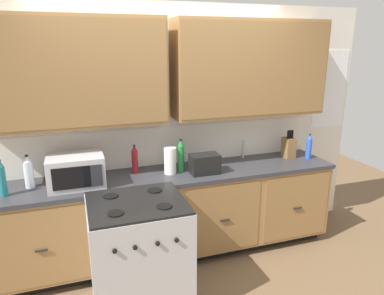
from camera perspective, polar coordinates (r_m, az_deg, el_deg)
ground_plane at (r=3.65m, az=-1.29°, el=-19.05°), size 8.24×8.24×0.00m
wall_unit at (r=3.49m, az=-3.89°, el=8.71°), size 4.50×0.40×2.51m
counter_run at (r=3.66m, az=-2.73°, el=-10.53°), size 3.33×0.64×0.90m
stove_range at (r=3.03m, az=-8.50°, el=-16.69°), size 0.76×0.68×0.95m
microwave at (r=3.29m, az=-18.14°, el=-3.55°), size 0.48×0.37×0.28m
toaster at (r=3.45m, az=2.04°, el=-2.63°), size 0.28×0.18×0.19m
knife_block at (r=4.07m, az=15.27°, el=0.04°), size 0.11×0.14×0.31m
sink_faucet at (r=3.94m, az=8.24°, el=-0.30°), size 0.02×0.02×0.20m
paper_towel_roll at (r=3.43m, az=-3.55°, el=-2.12°), size 0.12×0.12×0.26m
bottle_teal at (r=3.30m, az=-28.22°, el=-4.40°), size 0.06×0.06×0.32m
bottle_green at (r=3.46m, az=-1.80°, el=-1.38°), size 0.07×0.07×0.33m
bottle_clear at (r=3.40m, az=-24.79°, el=-3.55°), size 0.08×0.08×0.30m
bottle_red at (r=3.49m, az=-9.18°, el=-1.88°), size 0.06×0.06×0.28m
bottle_blue at (r=4.09m, az=18.27°, el=0.15°), size 0.06×0.06×0.28m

